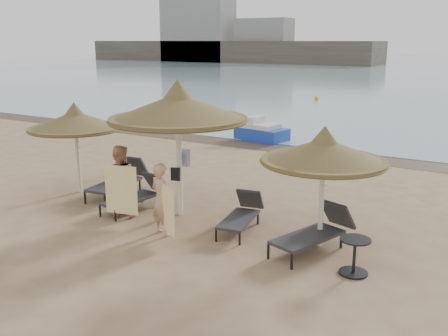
# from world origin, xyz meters

# --- Properties ---
(ground) EXTENTS (160.00, 160.00, 0.00)m
(ground) POSITION_xyz_m (0.00, 0.00, 0.00)
(ground) COLOR #997B5C
(ground) RESTS_ON ground
(wet_sand_strip) EXTENTS (200.00, 1.60, 0.01)m
(wet_sand_strip) POSITION_xyz_m (0.00, 9.40, 0.00)
(wet_sand_strip) COLOR #4A382A
(wet_sand_strip) RESTS_ON ground
(far_shore) EXTENTS (150.00, 54.80, 12.00)m
(far_shore) POSITION_xyz_m (-25.10, 77.82, 2.91)
(far_shore) COLOR #544E42
(far_shore) RESTS_ON ground
(palapa_left) EXTENTS (2.51, 2.51, 2.49)m
(palapa_left) POSITION_xyz_m (-3.65, 1.26, 1.98)
(palapa_left) COLOR silver
(palapa_left) RESTS_ON ground
(palapa_center) EXTENTS (3.25, 3.25, 3.23)m
(palapa_center) POSITION_xyz_m (-0.19, 1.20, 2.57)
(palapa_center) COLOR silver
(palapa_center) RESTS_ON ground
(palapa_right) EXTENTS (2.50, 2.50, 2.48)m
(palapa_right) POSITION_xyz_m (3.37, 1.12, 1.98)
(palapa_right) COLOR silver
(palapa_right) RESTS_ON ground
(lounger_far_left) EXTENTS (0.93, 2.15, 0.93)m
(lounger_far_left) POSITION_xyz_m (-2.55, 1.72, 0.42)
(lounger_far_left) COLOR black
(lounger_far_left) RESTS_ON ground
(lounger_near_left) EXTENTS (0.79, 1.87, 0.81)m
(lounger_near_left) POSITION_xyz_m (-1.34, 1.02, 0.37)
(lounger_near_left) COLOR black
(lounger_near_left) RESTS_ON ground
(lounger_near_right) EXTENTS (0.87, 1.79, 0.77)m
(lounger_near_right) POSITION_xyz_m (1.54, 1.16, 0.35)
(lounger_near_right) COLOR black
(lounger_near_right) RESTS_ON ground
(lounger_far_right) EXTENTS (1.23, 2.08, 0.89)m
(lounger_far_right) POSITION_xyz_m (3.38, 0.92, 0.40)
(lounger_far_right) COLOR black
(lounger_far_right) RESTS_ON ground
(side_table) EXTENTS (0.55, 0.55, 0.67)m
(side_table) POSITION_xyz_m (4.35, 0.22, 0.32)
(side_table) COLOR black
(side_table) RESTS_ON ground
(person_left) EXTENTS (1.09, 0.96, 2.00)m
(person_left) POSITION_xyz_m (-1.33, 0.39, 1.00)
(person_left) COLOR tan
(person_left) RESTS_ON ground
(person_right) EXTENTS (0.94, 0.71, 1.84)m
(person_right) POSITION_xyz_m (0.25, -0.05, 0.92)
(person_right) COLOR tan
(person_right) RESTS_ON ground
(towel_left) EXTENTS (0.80, 0.20, 1.14)m
(towel_left) POSITION_xyz_m (-0.98, 0.04, 0.79)
(towel_left) COLOR yellow
(towel_left) RESTS_ON ground
(towel_right) EXTENTS (0.63, 0.39, 1.01)m
(towel_right) POSITION_xyz_m (0.60, -0.30, 0.70)
(towel_right) COLOR yellow
(towel_right) RESTS_ON ground
(bag_patterned) EXTENTS (0.34, 0.16, 0.42)m
(bag_patterned) POSITION_xyz_m (-0.19, 1.38, 1.38)
(bag_patterned) COLOR silver
(bag_patterned) RESTS_ON ground
(bag_dark) EXTENTS (0.23, 0.13, 0.31)m
(bag_dark) POSITION_xyz_m (-0.19, 1.04, 1.04)
(bag_dark) COLOR black
(bag_dark) RESTS_ON ground
(pedal_boat) EXTENTS (2.24, 1.54, 0.96)m
(pedal_boat) POSITION_xyz_m (-2.72, 10.50, 0.36)
(pedal_boat) COLOR #1C3DB8
(pedal_boat) RESTS_ON ground
(buoy_left) EXTENTS (0.33, 0.33, 0.33)m
(buoy_left) POSITION_xyz_m (-5.90, 25.27, 0.17)
(buoy_left) COLOR #F4B80A
(buoy_left) RESTS_ON ground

